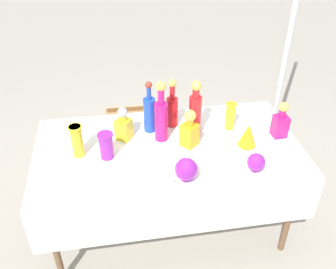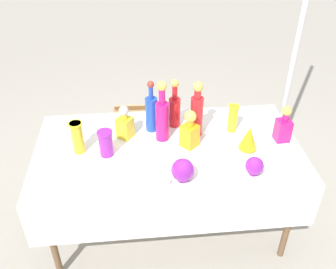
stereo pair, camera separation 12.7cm
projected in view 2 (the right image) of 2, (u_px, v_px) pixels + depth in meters
ground_plane at (168, 224)px, 2.93m from camera, size 40.00×40.00×0.00m
display_table at (169, 158)px, 2.49m from camera, size 1.75×0.93×0.76m
tall_bottle_0 at (197, 112)px, 2.51m from camera, size 0.09×0.09×0.40m
tall_bottle_1 at (162, 116)px, 2.46m from camera, size 0.09×0.09×0.44m
tall_bottle_2 at (175, 108)px, 2.62m from camera, size 0.08×0.08×0.36m
tall_bottle_3 at (151, 112)px, 2.57m from camera, size 0.08×0.08×0.38m
square_decanter_0 at (283, 126)px, 2.49m from camera, size 0.10×0.10×0.26m
square_decanter_1 at (125, 124)px, 2.52m from camera, size 0.13×0.13×0.24m
square_decanter_2 at (190, 131)px, 2.43m from camera, size 0.14×0.14×0.27m
slender_vase_0 at (233, 118)px, 2.58m from camera, size 0.08×0.08×0.20m
slender_vase_1 at (77, 137)px, 2.38m from camera, size 0.09×0.09×0.22m
slender_vase_2 at (106, 143)px, 2.36m from camera, size 0.10×0.10×0.18m
fluted_vase_0 at (249, 138)px, 2.42m from camera, size 0.12×0.12×0.17m
round_bowl_0 at (254, 166)px, 2.23m from camera, size 0.11×0.11×0.12m
round_bowl_1 at (183, 170)px, 2.18m from camera, size 0.14×0.14×0.15m
price_tag_left at (222, 183)px, 2.18m from camera, size 0.05×0.02×0.03m
price_tag_center at (166, 182)px, 2.17m from camera, size 0.05×0.02×0.04m
price_tag_right at (206, 180)px, 2.19m from camera, size 0.05×0.02×0.04m
cardboard_box_behind_left at (138, 130)px, 3.71m from camera, size 0.49×0.44×0.39m
canopy_pole at (295, 55)px, 2.86m from camera, size 0.18×0.18×2.74m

